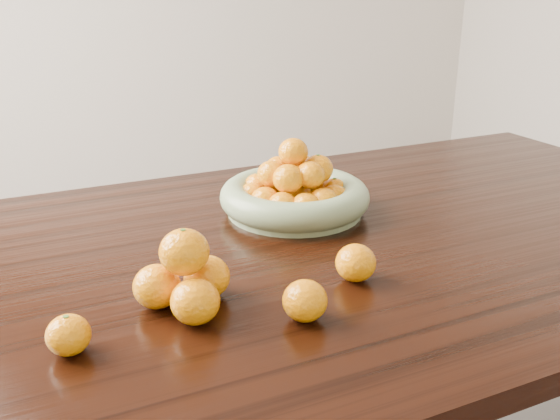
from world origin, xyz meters
name	(u,v)px	position (x,y,z in m)	size (l,w,h in m)	color
dining_table	(298,286)	(0.00, 0.00, 0.66)	(2.00, 1.00, 0.75)	black
fruit_bowl	(294,193)	(0.06, 0.15, 0.79)	(0.31, 0.31, 0.16)	gray
orange_pyramid	(186,278)	(-0.26, -0.15, 0.80)	(0.15, 0.14, 0.13)	orange
loose_orange_0	(68,335)	(-0.43, -0.19, 0.78)	(0.06, 0.06, 0.05)	orange
loose_orange_1	(305,301)	(-0.12, -0.25, 0.78)	(0.07, 0.07, 0.06)	orange
loose_orange_2	(356,263)	(0.02, -0.17, 0.78)	(0.07, 0.07, 0.06)	orange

